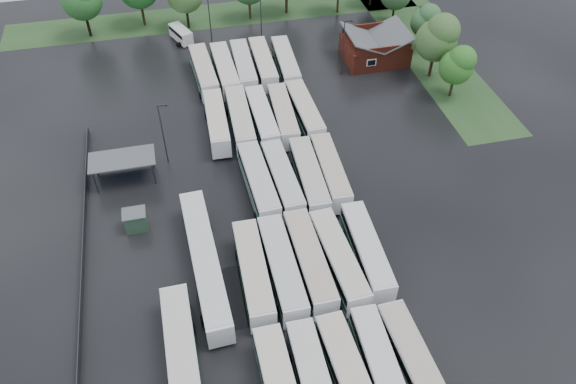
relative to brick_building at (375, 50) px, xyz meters
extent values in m
plane|color=black|center=(-24.00, -42.77, -1.87)|extent=(160.00, 160.00, 0.00)
cube|color=maroon|center=(0.00, 0.03, -0.17)|extent=(10.00, 8.00, 3.40)
cube|color=#4C4F51|center=(-2.50, 0.03, 2.43)|extent=(5.07, 8.60, 2.19)
cube|color=#4C4F51|center=(2.50, 0.03, 2.43)|extent=(5.07, 8.60, 2.19)
cube|color=maroon|center=(0.00, -3.97, 2.03)|extent=(9.00, 0.20, 1.20)
cube|color=silver|center=(-2.00, -4.02, 0.13)|extent=(1.60, 0.12, 1.20)
cylinder|color=#2D2D30|center=(-44.80, -22.77, -0.17)|extent=(0.16, 0.16, 3.40)
cylinder|color=#2D2D30|center=(-37.60, -22.77, -0.17)|extent=(0.16, 0.16, 3.40)
cylinder|color=#2D2D30|center=(-44.80, -19.57, -0.17)|extent=(0.16, 0.16, 3.40)
cylinder|color=#2D2D30|center=(-37.60, -19.57, -0.17)|extent=(0.16, 0.16, 3.40)
cube|color=#4C4F51|center=(-41.20, -21.17, 1.63)|extent=(8.20, 4.20, 0.15)
cube|color=navy|center=(-41.20, -19.27, -0.27)|extent=(7.60, 0.08, 2.60)
cube|color=#274630|center=(-40.20, -30.17, -0.62)|extent=(2.50, 2.00, 2.50)
cube|color=#4C4F51|center=(-40.20, -30.17, 0.69)|extent=(2.70, 2.20, 0.12)
cube|color=#274820|center=(-22.00, 22.03, -1.86)|extent=(80.00, 10.00, 0.01)
cube|color=#274820|center=(10.00, 0.03, -1.86)|extent=(10.00, 50.00, 0.01)
cube|color=#2D2D30|center=(-46.20, -34.77, -1.27)|extent=(0.10, 50.00, 1.20)
cylinder|color=black|center=(-28.35, -51.34, -1.38)|extent=(2.74, 1.03, 1.03)
cube|color=black|center=(-25.26, -55.26, 0.60)|extent=(2.79, 12.00, 0.91)
cube|color=beige|center=(-25.26, -55.26, 1.51)|extent=(2.62, 12.12, 0.12)
cylinder|color=black|center=(-25.26, -51.27, -1.40)|extent=(2.65, 1.00, 1.00)
cube|color=white|center=(-22.00, -55.42, 0.08)|extent=(3.22, 12.89, 2.93)
cube|color=black|center=(-22.00, -55.42, 0.67)|extent=(3.26, 12.38, 0.94)
cube|color=#0A3F2A|center=(-22.00, -55.42, -0.57)|extent=(3.26, 12.64, 0.64)
cube|color=beige|center=(-22.00, -55.42, 1.60)|extent=(3.10, 12.51, 0.13)
cylinder|color=black|center=(-22.00, -51.33, -1.39)|extent=(2.72, 1.02, 1.02)
cube|color=white|center=(-18.93, -55.07, 0.01)|extent=(2.94, 12.43, 2.83)
cube|color=black|center=(-18.93, -55.07, 0.58)|extent=(2.99, 11.94, 0.91)
cube|color=#0B462F|center=(-18.93, -55.07, -0.61)|extent=(2.99, 12.18, 0.62)
cube|color=silver|center=(-18.93, -55.07, 1.48)|extent=(2.83, 12.06, 0.12)
cylinder|color=black|center=(-18.93, -51.11, -1.40)|extent=(2.63, 0.99, 0.99)
cube|color=white|center=(-15.77, -55.36, 0.04)|extent=(3.07, 12.61, 2.87)
cube|color=black|center=(-15.77, -55.36, 0.61)|extent=(3.12, 12.12, 0.92)
cube|color=#0A3F2A|center=(-15.77, -55.36, -0.59)|extent=(3.12, 12.37, 0.63)
cube|color=#B8A793|center=(-15.77, -55.36, 1.53)|extent=(2.96, 12.24, 0.13)
cylinder|color=black|center=(-15.77, -51.35, -1.40)|extent=(2.66, 1.00, 1.00)
cube|color=white|center=(-28.25, -41.45, 0.08)|extent=(2.97, 12.85, 2.93)
cube|color=black|center=(-28.25, -41.45, 0.67)|extent=(3.02, 12.34, 0.94)
cube|color=#074327|center=(-28.25, -41.45, -0.57)|extent=(3.01, 12.60, 0.64)
cube|color=beige|center=(-28.25, -41.45, 1.60)|extent=(2.85, 12.46, 0.13)
cylinder|color=black|center=(-28.25, -45.54, -1.39)|extent=(2.72, 1.02, 1.02)
cylinder|color=black|center=(-28.25, -37.35, -1.39)|extent=(2.72, 1.02, 1.02)
cube|color=white|center=(-25.18, -41.55, 0.12)|extent=(2.79, 13.06, 2.99)
cube|color=black|center=(-25.18, -41.55, 0.72)|extent=(2.85, 12.54, 0.96)
cube|color=#0D4C33|center=(-25.18, -41.55, -0.54)|extent=(2.84, 12.80, 0.66)
cube|color=beige|center=(-25.18, -41.55, 1.67)|extent=(2.68, 12.67, 0.13)
cylinder|color=black|center=(-25.18, -45.72, -1.38)|extent=(2.77, 1.04, 1.04)
cylinder|color=black|center=(-25.18, -37.37, -1.38)|extent=(2.77, 1.04, 1.04)
cube|color=white|center=(-22.08, -41.32, 0.11)|extent=(2.82, 13.03, 2.98)
cube|color=black|center=(-22.08, -41.32, 0.71)|extent=(2.88, 12.51, 0.95)
cube|color=#0A4228|center=(-22.08, -41.32, -0.54)|extent=(2.87, 12.77, 0.66)
cube|color=#B8A997|center=(-22.08, -41.32, 1.66)|extent=(2.71, 12.63, 0.13)
cylinder|color=black|center=(-22.08, -45.48, -1.38)|extent=(2.76, 1.04, 1.04)
cylinder|color=black|center=(-22.08, -37.16, -1.38)|extent=(2.76, 1.04, 1.04)
cube|color=white|center=(-18.98, -41.73, 0.08)|extent=(3.30, 12.90, 2.93)
cube|color=black|center=(-18.98, -41.73, 0.66)|extent=(3.34, 12.39, 0.94)
cube|color=#124830|center=(-18.98, -41.73, -0.57)|extent=(3.34, 12.64, 0.64)
cube|color=beige|center=(-18.98, -41.73, 1.59)|extent=(3.18, 12.51, 0.13)
cylinder|color=black|center=(-18.98, -45.82, -1.39)|extent=(2.72, 1.02, 1.02)
cylinder|color=black|center=(-18.98, -37.64, -1.39)|extent=(2.72, 1.02, 1.02)
cube|color=white|center=(-15.61, -41.26, 0.05)|extent=(3.06, 12.66, 2.88)
cube|color=black|center=(-15.61, -41.26, 0.62)|extent=(3.11, 12.16, 0.92)
cube|color=#0B4D35|center=(-15.61, -41.26, -0.59)|extent=(3.11, 12.41, 0.63)
cube|color=silver|center=(-15.61, -41.26, 1.54)|extent=(2.95, 12.28, 0.13)
cylinder|color=black|center=(-15.61, -45.28, -1.39)|extent=(2.67, 1.01, 1.01)
cylinder|color=black|center=(-15.61, -37.24, -1.39)|extent=(2.67, 1.01, 1.01)
cube|color=white|center=(-25.04, -27.76, 0.09)|extent=(3.13, 12.95, 2.95)
cube|color=black|center=(-25.04, -27.76, 0.68)|extent=(3.18, 12.44, 0.94)
cube|color=#134C38|center=(-25.04, -27.76, -0.56)|extent=(3.17, 12.69, 0.65)
cube|color=#BDBCBA|center=(-25.04, -27.76, 1.62)|extent=(3.01, 12.56, 0.13)
cylinder|color=black|center=(-25.04, -31.88, -1.38)|extent=(2.73, 1.03, 1.03)
cylinder|color=black|center=(-25.04, -23.64, -1.38)|extent=(2.73, 1.03, 1.03)
cube|color=white|center=(-22.01, -27.77, 0.03)|extent=(3.01, 12.55, 2.86)
cube|color=black|center=(-22.01, -27.77, 0.60)|extent=(3.05, 12.05, 0.91)
cube|color=#07462E|center=(-22.01, -27.77, -0.60)|extent=(3.05, 12.30, 0.63)
cube|color=#BABAB9|center=(-22.01, -27.77, 1.51)|extent=(2.89, 12.17, 0.12)
cylinder|color=black|center=(-22.01, -31.76, -1.40)|extent=(2.65, 1.00, 1.00)
cylinder|color=black|center=(-22.01, -23.78, -1.40)|extent=(2.65, 1.00, 1.00)
cube|color=white|center=(-18.71, -28.19, 0.07)|extent=(3.15, 12.84, 2.92)
cube|color=black|center=(-18.71, -28.19, 0.66)|extent=(3.20, 12.34, 0.94)
cube|color=#144030|center=(-18.71, -28.19, -0.57)|extent=(3.20, 12.59, 0.64)
cube|color=#BCB1A4|center=(-18.71, -28.19, 1.59)|extent=(3.03, 12.46, 0.13)
cylinder|color=black|center=(-18.71, -32.27, -1.39)|extent=(2.71, 1.02, 1.02)
cylinder|color=black|center=(-18.71, -24.11, -1.39)|extent=(2.71, 1.02, 1.02)
cube|color=white|center=(-15.79, -27.76, 0.01)|extent=(3.13, 12.45, 2.83)
cube|color=black|center=(-15.79, -27.76, 0.58)|extent=(3.17, 11.96, 0.91)
cube|color=#174836|center=(-15.79, -27.76, -0.61)|extent=(3.17, 12.21, 0.62)
cube|color=#BCAD96|center=(-15.79, -27.76, 1.48)|extent=(3.01, 12.08, 0.12)
cylinder|color=black|center=(-15.79, -31.71, -1.40)|extent=(2.62, 0.99, 0.99)
cylinder|color=black|center=(-15.79, -23.81, -1.40)|extent=(2.62, 0.99, 0.99)
cube|color=white|center=(-28.36, -14.10, 0.04)|extent=(3.02, 12.60, 2.87)
cube|color=black|center=(-28.36, -14.10, 0.61)|extent=(3.07, 12.10, 0.92)
cube|color=#0F4F36|center=(-28.36, -14.10, -0.59)|extent=(3.07, 12.35, 0.63)
cube|color=beige|center=(-28.36, -14.10, 1.53)|extent=(2.91, 12.22, 0.13)
cylinder|color=black|center=(-28.36, -18.11, -1.40)|extent=(2.66, 1.00, 1.00)
cylinder|color=black|center=(-28.36, -10.09, -1.40)|extent=(2.66, 1.00, 1.00)
cube|color=white|center=(-25.07, -14.35, 0.11)|extent=(3.11, 13.08, 2.98)
cube|color=black|center=(-25.07, -14.35, 0.71)|extent=(3.16, 12.56, 0.95)
cube|color=#0B4B32|center=(-25.07, -14.35, -0.54)|extent=(3.16, 12.82, 0.66)
cube|color=beige|center=(-25.07, -14.35, 1.66)|extent=(2.99, 12.69, 0.13)
cylinder|color=black|center=(-25.07, -18.51, -1.38)|extent=(2.76, 1.04, 1.04)
cylinder|color=black|center=(-25.07, -10.19, -1.38)|extent=(2.76, 1.04, 1.04)
cube|color=white|center=(-21.99, -14.61, 0.04)|extent=(2.68, 12.53, 2.87)
cube|color=black|center=(-21.99, -14.61, 0.61)|extent=(2.74, 12.03, 0.92)
cube|color=#0C462D|center=(-21.99, -14.61, -0.59)|extent=(2.73, 12.28, 0.63)
cube|color=silver|center=(-21.99, -14.61, 1.52)|extent=(2.57, 12.16, 0.13)
cylinder|color=black|center=(-21.99, -18.61, -1.40)|extent=(2.66, 1.00, 1.00)
cylinder|color=black|center=(-21.99, -10.60, -1.40)|extent=(2.66, 1.00, 1.00)
cube|color=white|center=(-18.96, -14.68, 0.03)|extent=(3.22, 12.58, 2.86)
cube|color=black|center=(-18.96, -14.68, 0.60)|extent=(3.26, 12.09, 0.91)
cube|color=#05412B|center=(-18.96, -14.68, -0.60)|extent=(3.26, 12.34, 0.63)
cube|color=#BDB099|center=(-18.96, -14.68, 1.51)|extent=(3.10, 12.20, 0.12)
cylinder|color=black|center=(-18.96, -18.67, -1.40)|extent=(2.65, 1.00, 1.00)
cylinder|color=black|center=(-18.96, -10.69, -1.40)|extent=(2.65, 1.00, 1.00)
cube|color=white|center=(-15.74, -14.47, 0.05)|extent=(2.88, 12.63, 2.88)
cube|color=black|center=(-15.74, -14.47, 0.62)|extent=(2.93, 12.13, 0.92)
cube|color=#154D39|center=(-15.74, -14.47, -0.59)|extent=(2.92, 12.38, 0.63)
cube|color=beige|center=(-15.74, -14.47, 1.54)|extent=(2.76, 12.25, 0.13)
cylinder|color=black|center=(-15.74, -18.50, -1.39)|extent=(2.67, 1.01, 1.01)
cylinder|color=black|center=(-15.74, -10.45, -1.39)|extent=(2.67, 1.01, 1.01)
cube|color=white|center=(-28.52, -0.64, 0.09)|extent=(3.30, 12.99, 2.95)
cube|color=black|center=(-28.52, -0.64, 0.68)|extent=(3.33, 12.48, 0.94)
cube|color=#063D2A|center=(-28.52, -0.64, -0.56)|extent=(3.34, 12.73, 0.65)
cube|color=beige|center=(-28.52, -0.64, 1.62)|extent=(3.17, 12.60, 0.13)
cylinder|color=black|center=(-28.52, -4.76, -1.38)|extent=(2.74, 1.03, 1.03)
cylinder|color=black|center=(-28.52, 3.48, -1.38)|extent=(2.74, 1.03, 1.03)
cube|color=white|center=(-25.24, -1.01, 0.11)|extent=(2.96, 13.04, 2.98)
cube|color=black|center=(-25.24, -1.01, 0.70)|extent=(3.02, 12.52, 0.95)
cube|color=#0F452E|center=(-25.24, -1.01, -0.55)|extent=(3.01, 12.78, 0.65)
cube|color=beige|center=(-25.24, -1.01, 1.65)|extent=(2.85, 12.65, 0.13)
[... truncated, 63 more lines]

